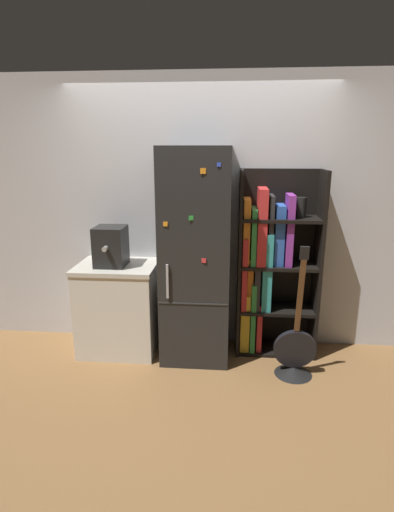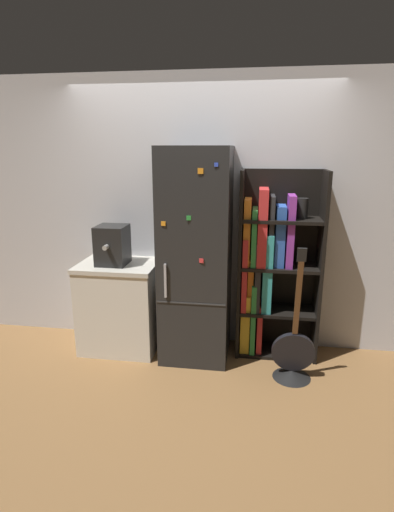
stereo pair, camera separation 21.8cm
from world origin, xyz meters
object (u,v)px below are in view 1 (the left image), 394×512
object	(u,v)px
bookshelf	(268,266)
guitar	(294,357)
refrigerator	(196,256)
espresso_machine	(111,246)

from	to	relation	value
bookshelf	guitar	xyz separation A→B (m)	(0.22, -0.46, -0.69)
refrigerator	espresso_machine	distance (m)	0.79
refrigerator	espresso_machine	xyz separation A→B (m)	(-0.79, -0.01, 0.08)
espresso_machine	guitar	distance (m)	1.92
espresso_machine	refrigerator	bearing A→B (deg)	0.86
bookshelf	espresso_machine	distance (m)	1.47
refrigerator	espresso_machine	bearing A→B (deg)	-179.14
refrigerator	bookshelf	size ratio (longest dim) A/B	1.12
refrigerator	guitar	distance (m)	1.24
refrigerator	bookshelf	bearing A→B (deg)	12.60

